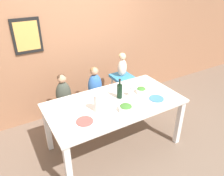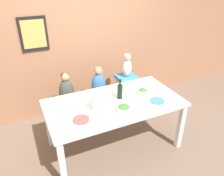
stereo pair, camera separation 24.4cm
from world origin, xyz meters
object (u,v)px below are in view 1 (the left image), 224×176
person_baby_right (122,64)px  dinner_plate_front_left (85,121)px  person_child_left (63,92)px  paper_towel_roll (98,103)px  dinner_plate_back_right (141,84)px  wine_bottle (120,91)px  chair_far_left (66,110)px  chair_right_highchair (122,84)px  wine_glass_near (132,88)px  person_child_center (95,84)px  dinner_plate_front_right (156,99)px  dinner_plate_back_left (72,101)px  chair_far_center (96,101)px  salad_bowl_small (141,90)px  salad_bowl_large (126,108)px

person_baby_right → dinner_plate_front_left: bearing=-140.4°
person_child_left → dinner_plate_front_left: bearing=-93.4°
paper_towel_roll → dinner_plate_back_right: bearing=18.9°
wine_bottle → chair_far_left: bearing=131.7°
chair_right_highchair → wine_glass_near: bearing=-112.7°
person_child_center → dinner_plate_front_right: (0.48, -0.95, 0.07)m
dinner_plate_back_right → dinner_plate_front_right: (-0.07, -0.46, 0.00)m
chair_right_highchair → person_baby_right: bearing=90.0°
dinner_plate_back_left → wine_bottle: bearing=-21.2°
wine_glass_near → person_child_center: bearing=107.4°
chair_far_center → salad_bowl_small: size_ratio=2.97×
dinner_plate_front_right → dinner_plate_back_right: bearing=81.0°
person_baby_right → chair_far_left: bearing=-180.0°
chair_far_left → paper_towel_roll: paper_towel_roll is taller
person_child_center → salad_bowl_large: person_child_center is taller
person_child_left → chair_far_left: bearing=-90.0°
chair_far_center → salad_bowl_large: salad_bowl_large is taller
person_child_left → salad_bowl_large: person_child_left is taller
wine_bottle → dinner_plate_front_right: size_ratio=1.41×
chair_far_left → person_child_center: bearing=0.1°
chair_far_center → person_child_left: bearing=179.9°
chair_right_highchair → salad_bowl_large: bearing=-120.4°
person_child_left → person_child_center: size_ratio=1.00×
paper_towel_roll → wine_glass_near: bearing=8.0°
salad_bowl_large → dinner_plate_front_left: 0.55m
person_child_left → dinner_plate_back_left: (-0.02, -0.43, 0.07)m
chair_far_center → person_child_center: size_ratio=0.80×
chair_right_highchair → dinner_plate_back_right: 0.53m
salad_bowl_large → wine_bottle: bearing=71.8°
chair_far_center → salad_bowl_small: bearing=-60.5°
dinner_plate_front_left → salad_bowl_large: bearing=-5.5°
chair_far_left → dinner_plate_front_right: (1.01, -0.95, 0.40)m
chair_far_left → chair_right_highchair: size_ratio=0.61×
person_child_left → person_baby_right: bearing=0.0°
chair_far_left → dinner_plate_back_right: bearing=-24.4°
person_child_center → dinner_plate_front_left: 1.10m
chair_far_center → dinner_plate_back_left: dinner_plate_back_left is taller
paper_towel_roll → dinner_plate_back_right: paper_towel_roll is taller
person_child_center → dinner_plate_back_left: size_ratio=2.70×
salad_bowl_large → chair_far_left: bearing=116.6°
chair_far_center → dinner_plate_front_left: 1.17m
wine_bottle → dinner_plate_front_right: bearing=-34.4°
chair_far_center → dinner_plate_back_right: size_ratio=2.16×
person_child_left → salad_bowl_large: bearing=-63.4°
wine_glass_near → dinner_plate_front_left: bearing=-165.9°
wine_bottle → dinner_plate_back_right: bearing=19.0°
wine_bottle → wine_glass_near: wine_bottle is taller
wine_glass_near → dinner_plate_back_left: (-0.78, 0.29, -0.12)m
person_child_left → wine_bottle: 0.90m
dinner_plate_front_left → chair_right_highchair: bearing=39.6°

